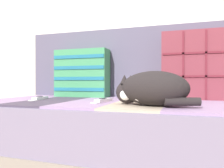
# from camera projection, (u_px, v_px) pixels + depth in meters

# --- Properties ---
(couch) EXTENTS (1.73, 0.90, 0.43)m
(couch) POSITION_uv_depth(u_px,v_px,m) (121.00, 137.00, 1.31)
(couch) COLOR gray
(couch) RESTS_ON ground_plane
(sofa_backrest) EXTENTS (1.69, 0.14, 0.51)m
(sofa_backrest) POSITION_uv_depth(u_px,v_px,m) (134.00, 63.00, 1.67)
(sofa_backrest) COLOR #514C60
(sofa_backrest) RESTS_ON couch
(throw_pillow_quilted) EXTENTS (0.40, 0.14, 0.44)m
(throw_pillow_quilted) POSITION_uv_depth(u_px,v_px,m) (194.00, 65.00, 1.40)
(throw_pillow_quilted) COLOR brown
(throw_pillow_quilted) RESTS_ON couch
(throw_pillow_striped) EXTENTS (0.41, 0.14, 0.35)m
(throw_pillow_striped) POSITION_uv_depth(u_px,v_px,m) (82.00, 73.00, 1.64)
(throw_pillow_striped) COLOR #3D8956
(throw_pillow_striped) RESTS_ON couch
(sleeping_cat) EXTENTS (0.40, 0.28, 0.16)m
(sleeping_cat) POSITION_uv_depth(u_px,v_px,m) (150.00, 89.00, 1.03)
(sleeping_cat) COLOR black
(sleeping_cat) RESTS_ON couch
(game_remote_near) EXTENTS (0.07, 0.20, 0.02)m
(game_remote_near) POSITION_uv_depth(u_px,v_px,m) (103.00, 100.00, 1.21)
(game_remote_near) COLOR white
(game_remote_near) RESTS_ON couch
(game_remote_far) EXTENTS (0.07, 0.20, 0.02)m
(game_remote_far) POSITION_uv_depth(u_px,v_px,m) (40.00, 98.00, 1.37)
(game_remote_far) COLOR white
(game_remote_far) RESTS_ON couch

